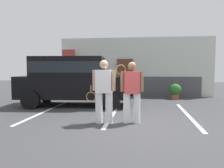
{
  "coord_description": "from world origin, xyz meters",
  "views": [
    {
      "loc": [
        0.44,
        -6.28,
        1.6
      ],
      "look_at": [
        -0.58,
        1.2,
        1.05
      ],
      "focal_mm": 36.06,
      "sensor_mm": 36.0,
      "label": 1
    }
  ],
  "objects_px": {
    "potted_plant_by_porch": "(175,90)",
    "flag_pole": "(65,63)",
    "parked_suv": "(73,78)",
    "tennis_player_man": "(104,91)",
    "tennis_player_woman": "(132,91)"
  },
  "relations": [
    {
      "from": "parked_suv",
      "to": "tennis_player_woman",
      "type": "bearing_deg",
      "value": -51.32
    },
    {
      "from": "parked_suv",
      "to": "tennis_player_woman",
      "type": "xyz_separation_m",
      "value": [
        2.63,
        -2.74,
        -0.22
      ]
    },
    {
      "from": "tennis_player_man",
      "to": "potted_plant_by_porch",
      "type": "bearing_deg",
      "value": -113.24
    },
    {
      "from": "potted_plant_by_porch",
      "to": "flag_pole",
      "type": "bearing_deg",
      "value": 173.17
    },
    {
      "from": "parked_suv",
      "to": "potted_plant_by_porch",
      "type": "xyz_separation_m",
      "value": [
        4.6,
        2.6,
        -0.71
      ]
    },
    {
      "from": "tennis_player_woman",
      "to": "potted_plant_by_porch",
      "type": "height_order",
      "value": "tennis_player_woman"
    },
    {
      "from": "tennis_player_man",
      "to": "flag_pole",
      "type": "relative_size",
      "value": 0.67
    },
    {
      "from": "tennis_player_man",
      "to": "tennis_player_woman",
      "type": "relative_size",
      "value": 1.03
    },
    {
      "from": "potted_plant_by_porch",
      "to": "flag_pole",
      "type": "height_order",
      "value": "flag_pole"
    },
    {
      "from": "flag_pole",
      "to": "tennis_player_man",
      "type": "bearing_deg",
      "value": -61.84
    },
    {
      "from": "tennis_player_woman",
      "to": "tennis_player_man",
      "type": "bearing_deg",
      "value": 4.89
    },
    {
      "from": "parked_suv",
      "to": "tennis_player_man",
      "type": "xyz_separation_m",
      "value": [
        1.83,
        -2.87,
        -0.21
      ]
    },
    {
      "from": "flag_pole",
      "to": "potted_plant_by_porch",
      "type": "bearing_deg",
      "value": -6.83
    },
    {
      "from": "tennis_player_man",
      "to": "flag_pole",
      "type": "xyz_separation_m",
      "value": [
        -3.32,
        6.2,
        0.94
      ]
    },
    {
      "from": "tennis_player_man",
      "to": "potted_plant_by_porch",
      "type": "height_order",
      "value": "tennis_player_man"
    }
  ]
}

